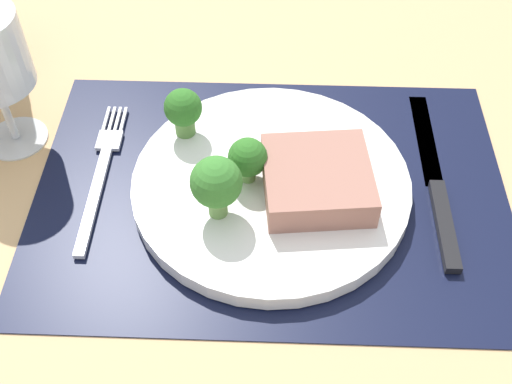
% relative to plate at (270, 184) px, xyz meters
% --- Properties ---
extents(ground_plane, '(1.40, 1.10, 0.03)m').
position_rel_plate_xyz_m(ground_plane, '(0.00, 0.00, -0.03)').
color(ground_plane, tan).
extents(placemat, '(0.45, 0.31, 0.00)m').
position_rel_plate_xyz_m(placemat, '(0.00, 0.00, -0.01)').
color(placemat, black).
rests_on(placemat, ground_plane).
extents(plate, '(0.26, 0.26, 0.02)m').
position_rel_plate_xyz_m(plate, '(0.00, 0.00, 0.00)').
color(plate, white).
rests_on(plate, placemat).
extents(steak, '(0.10, 0.10, 0.03)m').
position_rel_plate_xyz_m(steak, '(0.04, -0.01, 0.02)').
color(steak, '#9E6B5B').
rests_on(steak, plate).
extents(broccoli_center, '(0.04, 0.04, 0.05)m').
position_rel_plate_xyz_m(broccoli_center, '(-0.09, 0.06, 0.04)').
color(broccoli_center, '#5B8942').
rests_on(broccoli_center, plate).
extents(broccoli_front_edge, '(0.04, 0.04, 0.06)m').
position_rel_plate_xyz_m(broccoli_front_edge, '(-0.05, -0.04, 0.05)').
color(broccoli_front_edge, '#6B994C').
rests_on(broccoli_front_edge, plate).
extents(broccoli_near_steak, '(0.04, 0.04, 0.05)m').
position_rel_plate_xyz_m(broccoli_near_steak, '(-0.02, 0.00, 0.03)').
color(broccoli_near_steak, '#6B994C').
rests_on(broccoli_near_steak, plate).
extents(fork, '(0.02, 0.19, 0.01)m').
position_rel_plate_xyz_m(fork, '(-0.16, 0.01, -0.01)').
color(fork, silver).
rests_on(fork, placemat).
extents(knife, '(0.02, 0.23, 0.01)m').
position_rel_plate_xyz_m(knife, '(0.16, 0.01, -0.00)').
color(knife, black).
rests_on(knife, placemat).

